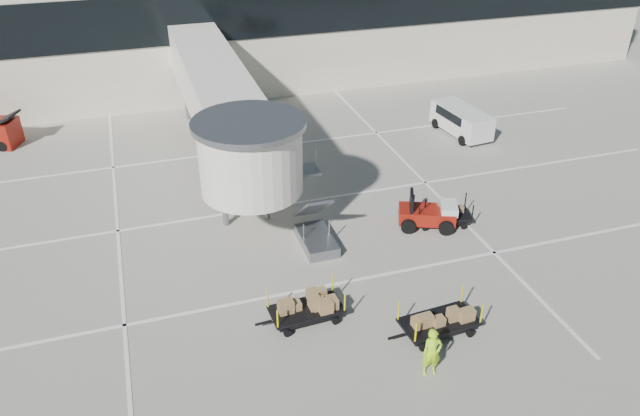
{
  "coord_description": "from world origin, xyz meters",
  "views": [
    {
      "loc": [
        -8.42,
        -17.56,
        15.84
      ],
      "look_at": [
        -1.27,
        4.9,
        2.0
      ],
      "focal_mm": 35.0,
      "sensor_mm": 36.0,
      "label": 1
    }
  ],
  "objects_px": {
    "baggage_tug": "(428,214)",
    "box_cart_far": "(307,310)",
    "box_cart_near": "(441,322)",
    "minivan": "(460,119)",
    "suitcase_cart": "(442,215)",
    "ground_worker": "(432,352)"
  },
  "relations": [
    {
      "from": "suitcase_cart",
      "to": "minivan",
      "type": "xyz_separation_m",
      "value": [
        6.04,
        9.37,
        0.53
      ]
    },
    {
      "from": "box_cart_far",
      "to": "minivan",
      "type": "height_order",
      "value": "minivan"
    },
    {
      "from": "ground_worker",
      "to": "minivan",
      "type": "relative_size",
      "value": 0.41
    },
    {
      "from": "suitcase_cart",
      "to": "minivan",
      "type": "height_order",
      "value": "minivan"
    },
    {
      "from": "baggage_tug",
      "to": "suitcase_cart",
      "type": "height_order",
      "value": "baggage_tug"
    },
    {
      "from": "box_cart_near",
      "to": "box_cart_far",
      "type": "height_order",
      "value": "box_cart_near"
    },
    {
      "from": "minivan",
      "to": "ground_worker",
      "type": "bearing_deg",
      "value": -127.7
    },
    {
      "from": "suitcase_cart",
      "to": "ground_worker",
      "type": "height_order",
      "value": "ground_worker"
    },
    {
      "from": "suitcase_cart",
      "to": "box_cart_near",
      "type": "relative_size",
      "value": 0.94
    },
    {
      "from": "baggage_tug",
      "to": "box_cart_far",
      "type": "distance_m",
      "value": 8.88
    },
    {
      "from": "baggage_tug",
      "to": "ground_worker",
      "type": "bearing_deg",
      "value": -93.18
    },
    {
      "from": "suitcase_cart",
      "to": "ground_worker",
      "type": "distance_m",
      "value": 10.06
    },
    {
      "from": "suitcase_cart",
      "to": "ground_worker",
      "type": "relative_size",
      "value": 1.77
    },
    {
      "from": "box_cart_near",
      "to": "ground_worker",
      "type": "xyz_separation_m",
      "value": [
        -1.3,
        -1.78,
        0.44
      ]
    },
    {
      "from": "suitcase_cart",
      "to": "box_cart_far",
      "type": "distance_m",
      "value": 9.5
    },
    {
      "from": "box_cart_near",
      "to": "suitcase_cart",
      "type": "bearing_deg",
      "value": 58.38
    },
    {
      "from": "box_cart_far",
      "to": "minivan",
      "type": "xyz_separation_m",
      "value": [
        14.23,
        14.19,
        0.49
      ]
    },
    {
      "from": "ground_worker",
      "to": "baggage_tug",
      "type": "bearing_deg",
      "value": 70.63
    },
    {
      "from": "baggage_tug",
      "to": "suitcase_cart",
      "type": "xyz_separation_m",
      "value": [
        0.73,
        0.01,
        -0.17
      ]
    },
    {
      "from": "box_cart_near",
      "to": "box_cart_far",
      "type": "bearing_deg",
      "value": 150.62
    },
    {
      "from": "box_cart_near",
      "to": "minivan",
      "type": "distance_m",
      "value": 19.0
    },
    {
      "from": "box_cart_near",
      "to": "box_cart_far",
      "type": "relative_size",
      "value": 1.04
    }
  ]
}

